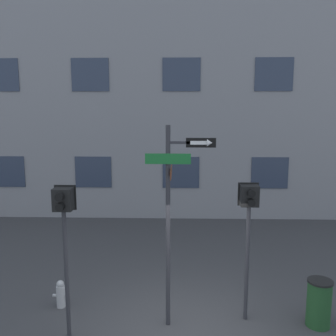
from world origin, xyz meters
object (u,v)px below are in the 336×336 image
at_px(street_sign_pole, 172,209).
at_px(pedestrian_signal_left, 64,220).
at_px(pedestrian_signal_right, 249,213).
at_px(trash_bin, 319,303).
at_px(fire_hydrant, 61,294).

distance_m(street_sign_pole, pedestrian_signal_left, 2.02).
distance_m(street_sign_pole, pedestrian_signal_right, 1.55).
height_order(street_sign_pole, pedestrian_signal_left, street_sign_pole).
relative_size(street_sign_pole, trash_bin, 4.18).
relative_size(pedestrian_signal_left, trash_bin, 3.06).
relative_size(fire_hydrant, trash_bin, 0.64).
distance_m(street_sign_pole, trash_bin, 3.51).
bearing_deg(street_sign_pole, trash_bin, 0.84).
xyz_separation_m(street_sign_pole, pedestrian_signal_right, (1.52, 0.24, -0.13)).
distance_m(pedestrian_signal_right, fire_hydrant, 4.45).
xyz_separation_m(pedestrian_signal_right, trash_bin, (1.42, -0.20, -1.79)).
bearing_deg(trash_bin, pedestrian_signal_right, 172.01).
relative_size(street_sign_pole, pedestrian_signal_left, 1.36).
height_order(fire_hydrant, trash_bin, trash_bin).
distance_m(street_sign_pole, fire_hydrant, 3.29).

